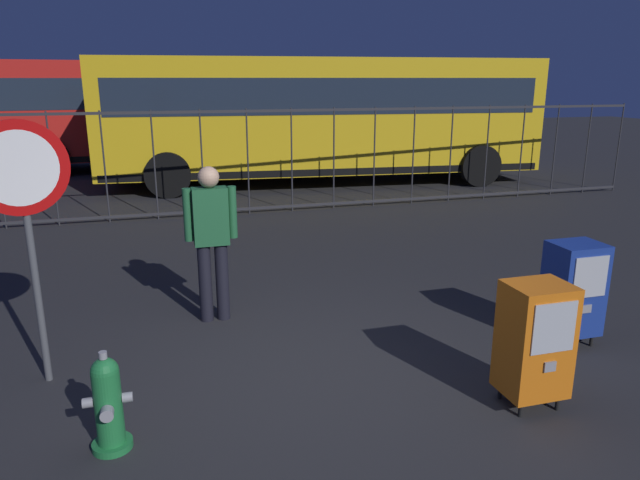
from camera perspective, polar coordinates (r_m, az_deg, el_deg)
ground_plane at (r=5.27m, az=0.52°, el=-13.13°), size 60.00×60.00×0.00m
fire_hydrant at (r=4.44m, az=-20.03°, el=-14.84°), size 0.33×0.32×0.75m
newspaper_box_primary at (r=4.89m, az=20.28°, el=-9.08°), size 0.48×0.42×1.02m
newspaper_box_secondary at (r=6.16m, az=23.56°, el=-4.34°), size 0.48×0.42×1.02m
stop_sign at (r=5.20m, az=-26.98°, el=3.56°), size 0.71×0.31×2.23m
pedestrian at (r=6.20m, az=-10.58°, el=0.47°), size 0.55×0.22×1.67m
fence_barrier at (r=11.18m, az=-9.26°, el=7.53°), size 18.03×0.04×2.00m
bus_near at (r=14.61m, az=0.12°, el=12.27°), size 10.68×3.50×3.00m
bus_far at (r=18.30m, az=-13.35°, el=12.51°), size 10.68×3.52×3.00m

